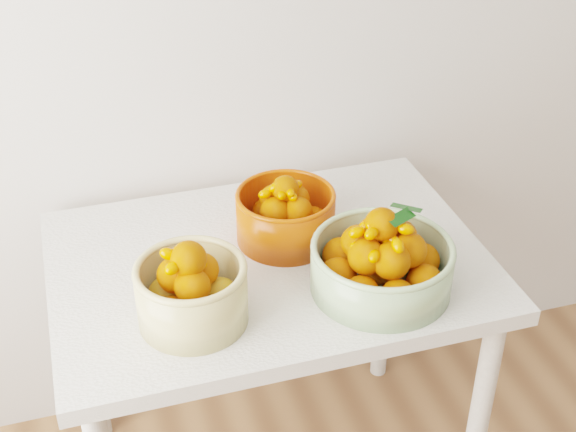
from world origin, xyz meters
name	(u,v)px	position (x,y,z in m)	size (l,w,h in m)	color
table	(269,291)	(-0.38, 1.60, 0.65)	(1.00, 0.70, 0.75)	silver
bowl_cream	(191,291)	(-0.59, 1.44, 0.83)	(0.24, 0.24, 0.20)	tan
bowl_green	(381,262)	(-0.18, 1.42, 0.82)	(0.41, 0.41, 0.20)	#99B787
bowl_orange	(285,215)	(-0.32, 1.67, 0.82)	(0.28, 0.28, 0.17)	#CD3908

